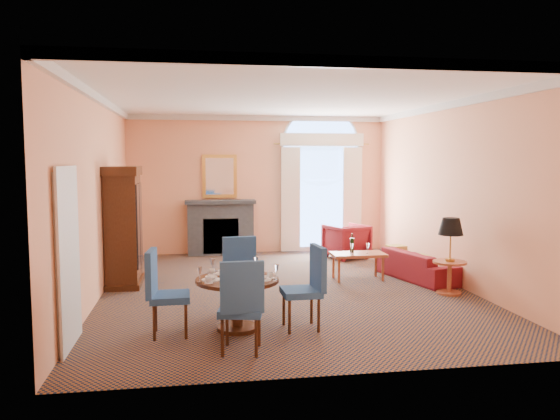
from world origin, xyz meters
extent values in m
plane|color=#122039|center=(0.00, 0.00, 0.00)|extent=(7.50, 7.50, 0.00)
cube|color=#FFAA79|center=(0.00, 3.75, 1.60)|extent=(6.00, 0.04, 3.20)
cube|color=#FFAA79|center=(-3.00, 0.00, 1.60)|extent=(0.04, 7.50, 3.20)
cube|color=#FFAA79|center=(3.00, 0.00, 1.60)|extent=(0.04, 7.50, 3.20)
cube|color=white|center=(0.00, 0.00, 3.20)|extent=(6.00, 7.50, 0.04)
cube|color=silver|center=(0.00, 0.00, 3.14)|extent=(6.00, 7.50, 0.12)
cube|color=silver|center=(-2.96, -2.40, 1.03)|extent=(0.08, 0.90, 2.06)
cube|color=#3D4349|center=(-0.90, 3.55, 0.60)|extent=(1.50, 0.40, 1.20)
cube|color=#3D4349|center=(-0.90, 3.52, 1.24)|extent=(1.60, 0.46, 0.08)
cube|color=#EDB045|center=(-0.90, 3.72, 1.80)|extent=(0.80, 0.04, 1.00)
cube|color=silver|center=(-0.90, 3.70, 1.80)|extent=(0.64, 0.02, 0.84)
cube|color=silver|center=(1.50, 3.73, 1.25)|extent=(1.90, 0.04, 2.50)
cube|color=#98BFFF|center=(1.50, 3.72, 1.25)|extent=(1.70, 0.02, 2.30)
cylinder|color=silver|center=(1.50, 3.73, 2.50)|extent=(1.90, 0.04, 1.90)
cube|color=beige|center=(0.75, 3.61, 1.25)|extent=(0.45, 0.06, 2.45)
cube|color=beige|center=(2.25, 3.61, 1.25)|extent=(0.45, 0.06, 2.45)
cube|color=beige|center=(1.50, 3.61, 2.65)|extent=(2.00, 0.08, 0.30)
cube|color=black|center=(-2.72, 0.75, 0.96)|extent=(0.53, 0.96, 1.92)
cube|color=black|center=(-2.72, 0.75, 1.99)|extent=(0.59, 1.05, 0.15)
cube|color=black|center=(-2.72, 0.75, 0.05)|extent=(0.59, 1.05, 0.10)
cylinder|color=black|center=(-0.97, -2.09, 0.65)|extent=(1.07, 1.07, 0.04)
cylinder|color=black|center=(-0.97, -2.09, 0.31)|extent=(0.14, 0.14, 0.63)
cylinder|color=black|center=(-0.97, -2.09, 0.03)|extent=(0.54, 0.54, 0.05)
cylinder|color=white|center=(-0.73, -1.85, 0.68)|extent=(0.24, 0.24, 0.01)
imported|color=white|center=(-0.73, -1.85, 0.70)|extent=(0.15, 0.15, 0.04)
imported|color=white|center=(-0.80, -1.71, 0.72)|extent=(0.09, 0.09, 0.07)
cylinder|color=white|center=(-1.12, -1.79, 0.68)|extent=(0.24, 0.24, 0.01)
imported|color=white|center=(-1.12, -1.79, 0.70)|extent=(0.15, 0.15, 0.04)
imported|color=white|center=(-1.28, -1.81, 0.72)|extent=(0.09, 0.09, 0.07)
cylinder|color=white|center=(-1.31, -2.15, 0.68)|extent=(0.24, 0.24, 0.01)
imported|color=white|center=(-1.31, -2.15, 0.70)|extent=(0.15, 0.15, 0.04)
imported|color=white|center=(-1.34, -2.30, 0.72)|extent=(0.09, 0.09, 0.07)
cylinder|color=white|center=(-1.02, -2.43, 0.68)|extent=(0.24, 0.24, 0.01)
imported|color=white|center=(-1.02, -2.43, 0.70)|extent=(0.15, 0.15, 0.04)
imported|color=white|center=(-0.88, -2.51, 0.72)|extent=(0.09, 0.09, 0.07)
cylinder|color=white|center=(-0.67, -2.25, 0.68)|extent=(0.24, 0.24, 0.01)
imported|color=white|center=(-0.67, -2.25, 0.70)|extent=(0.15, 0.15, 0.04)
imported|color=white|center=(-0.55, -2.14, 0.72)|extent=(0.09, 0.09, 0.07)
cube|color=navy|center=(-0.89, -1.44, 0.48)|extent=(0.61, 0.61, 0.08)
cube|color=navy|center=(-0.87, -1.22, 0.80)|extent=(0.49, 0.13, 0.58)
cylinder|color=black|center=(-0.78, -1.19, 0.22)|extent=(0.04, 0.04, 0.44)
cylinder|color=black|center=(-1.13, -1.32, 0.22)|extent=(0.04, 0.04, 0.44)
cylinder|color=black|center=(-0.65, -1.55, 0.22)|extent=(0.04, 0.04, 0.44)
cylinder|color=black|center=(-1.01, -1.68, 0.22)|extent=(0.04, 0.04, 0.44)
cube|color=navy|center=(-0.99, -2.89, 0.48)|extent=(0.57, 0.57, 0.08)
cube|color=navy|center=(-1.00, -3.11, 0.80)|extent=(0.49, 0.09, 0.58)
cylinder|color=black|center=(-1.22, -3.04, 0.22)|extent=(0.04, 0.04, 0.44)
cylinder|color=black|center=(-0.85, -3.12, 0.22)|extent=(0.04, 0.04, 0.44)
cylinder|color=black|center=(-1.14, -2.67, 0.22)|extent=(0.04, 0.04, 0.44)
cylinder|color=black|center=(-0.77, -2.75, 0.22)|extent=(0.04, 0.04, 0.44)
cube|color=navy|center=(-0.15, -2.18, 0.48)|extent=(0.50, 0.50, 0.08)
cube|color=navy|center=(0.06, -2.20, 0.80)|extent=(0.12, 0.49, 0.58)
cylinder|color=black|center=(0.04, -2.36, 0.22)|extent=(0.04, 0.04, 0.44)
cylinder|color=black|center=(0.03, -1.98, 0.22)|extent=(0.04, 0.04, 0.44)
cylinder|color=black|center=(-0.34, -2.37, 0.22)|extent=(0.04, 0.04, 0.44)
cylinder|color=black|center=(-0.35, -1.99, 0.22)|extent=(0.04, 0.04, 0.44)
cube|color=navy|center=(-1.82, -2.17, 0.48)|extent=(0.49, 0.49, 0.08)
cube|color=navy|center=(-2.04, -2.19, 0.80)|extent=(0.12, 0.49, 0.58)
cylinder|color=black|center=(-2.01, -1.99, 0.22)|extent=(0.04, 0.04, 0.44)
cylinder|color=black|center=(-2.00, -2.37, 0.22)|extent=(0.04, 0.04, 0.44)
cylinder|color=black|center=(-1.63, -1.98, 0.22)|extent=(0.04, 0.04, 0.44)
cylinder|color=black|center=(-1.62, -2.36, 0.22)|extent=(0.04, 0.04, 0.44)
imported|color=maroon|center=(2.55, 0.37, 0.26)|extent=(1.12, 1.91, 0.52)
imported|color=maroon|center=(1.83, 2.64, 0.38)|extent=(1.05, 1.07, 0.76)
cube|color=#B05634|center=(1.44, 0.50, 0.46)|extent=(0.98, 0.55, 0.05)
cylinder|color=#B05634|center=(1.03, 0.31, 0.22)|extent=(0.05, 0.05, 0.43)
cylinder|color=#B05634|center=(1.85, 0.31, 0.22)|extent=(0.05, 0.05, 0.43)
cylinder|color=#B05634|center=(1.03, 0.70, 0.22)|extent=(0.05, 0.05, 0.43)
cylinder|color=#B05634|center=(1.85, 0.70, 0.22)|extent=(0.05, 0.05, 0.43)
cylinder|color=#B05634|center=(2.60, -0.76, 0.52)|extent=(0.54, 0.54, 0.04)
cylinder|color=#B05634|center=(2.60, -0.76, 0.25)|extent=(0.07, 0.07, 0.51)
cylinder|color=#B05634|center=(2.60, -0.76, 0.02)|extent=(0.40, 0.40, 0.04)
camera|label=1|loc=(-1.52, -8.96, 2.20)|focal=35.00mm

